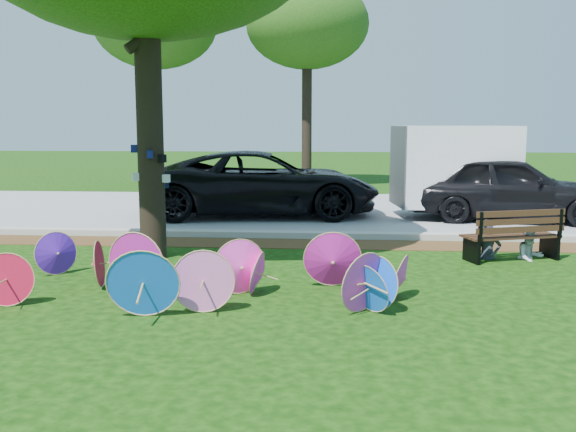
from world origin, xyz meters
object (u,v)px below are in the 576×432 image
object	(u,v)px
parasol_pile	(221,272)
park_bench	(510,234)
cargo_trailer	(455,166)
dark_pickup	(508,188)
black_van	(262,184)
person_left	(489,221)
person_right	(531,229)

from	to	relation	value
parasol_pile	park_bench	distance (m)	5.25
cargo_trailer	dark_pickup	bearing A→B (deg)	-25.89
black_van	person_left	size ratio (longest dim) A/B	4.48
black_van	dark_pickup	distance (m)	5.88
parasol_pile	black_van	xyz separation A→B (m)	(-0.37, 7.72, 0.42)
black_van	person_left	xyz separation A→B (m)	(4.42, -4.80, -0.16)
park_bench	person_left	world-z (taller)	person_left
dark_pickup	black_van	bearing A→B (deg)	93.91
cargo_trailer	person_right	bearing A→B (deg)	-91.37
dark_pickup	person_left	xyz separation A→B (m)	(-1.44, -4.43, -0.13)
person_left	cargo_trailer	bearing A→B (deg)	79.07
black_van	person_left	distance (m)	6.53
black_van	dark_pickup	bearing A→B (deg)	-100.07
park_bench	person_right	bearing A→B (deg)	-10.18
person_left	parasol_pile	bearing A→B (deg)	-151.99
black_van	cargo_trailer	xyz separation A→B (m)	(4.69, 0.05, 0.46)
black_van	cargo_trailer	bearing A→B (deg)	-95.89
black_van	park_bench	distance (m)	6.81
parasol_pile	black_van	distance (m)	7.74
cargo_trailer	person_right	xyz separation A→B (m)	(0.43, -4.85, -0.74)
parasol_pile	person_right	world-z (taller)	person_right
cargo_trailer	park_bench	distance (m)	4.97
cargo_trailer	person_right	world-z (taller)	cargo_trailer
parasol_pile	person_left	world-z (taller)	person_left
person_left	dark_pickup	bearing A→B (deg)	64.19
cargo_trailer	person_left	size ratio (longest dim) A/B	2.13
dark_pickup	parasol_pile	bearing A→B (deg)	150.69
black_van	cargo_trailer	distance (m)	4.71
park_bench	black_van	bearing A→B (deg)	116.24
dark_pickup	park_bench	world-z (taller)	dark_pickup
parasol_pile	dark_pickup	distance (m)	9.19
black_van	person_left	world-z (taller)	black_van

